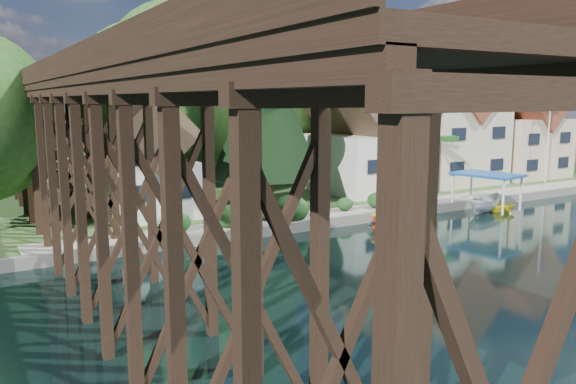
# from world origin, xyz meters

# --- Properties ---
(ground) EXTENTS (140.00, 140.00, 0.00)m
(ground) POSITION_xyz_m (0.00, 0.00, 0.00)
(ground) COLOR black
(ground) RESTS_ON ground
(bank) EXTENTS (140.00, 52.00, 0.50)m
(bank) POSITION_xyz_m (0.00, 34.00, 0.25)
(bank) COLOR #315020
(bank) RESTS_ON ground
(seawall) EXTENTS (60.00, 0.40, 0.62)m
(seawall) POSITION_xyz_m (4.00, 8.00, 0.31)
(seawall) COLOR slate
(seawall) RESTS_ON ground
(promenade) EXTENTS (50.00, 2.60, 0.06)m
(promenade) POSITION_xyz_m (6.00, 9.30, 0.53)
(promenade) COLOR gray
(promenade) RESTS_ON bank
(trestle_bridge) EXTENTS (4.12, 44.18, 9.30)m
(trestle_bridge) POSITION_xyz_m (-16.00, 5.17, 5.35)
(trestle_bridge) COLOR black
(trestle_bridge) RESTS_ON ground
(house_left) EXTENTS (7.64, 8.64, 11.02)m
(house_left) POSITION_xyz_m (7.00, 16.00, 5.14)
(house_left) COLOR white
(house_left) RESTS_ON bank
(house_center) EXTENTS (8.65, 9.18, 13.89)m
(house_center) POSITION_xyz_m (16.00, 16.50, 6.42)
(house_center) COLOR beige
(house_center) RESTS_ON bank
(house_right) EXTENTS (8.15, 8.64, 12.45)m
(house_right) POSITION_xyz_m (25.00, 16.00, 5.78)
(house_right) COLOR beige
(house_right) RESTS_ON bank
(shed) EXTENTS (5.09, 5.40, 7.85)m
(shed) POSITION_xyz_m (-11.00, 14.50, 3.83)
(shed) COLOR white
(shed) RESTS_ON bank
(bg_trees) EXTENTS (49.90, 13.30, 10.57)m
(bg_trees) POSITION_xyz_m (1.00, 21.25, 7.29)
(bg_trees) COLOR #382314
(bg_trees) RESTS_ON bank
(shrubs) EXTENTS (15.76, 2.47, 1.70)m
(shrubs) POSITION_xyz_m (-4.60, 9.26, 1.23)
(shrubs) COLOR #174119
(shrubs) RESTS_ON bank
(conifer) EXTENTS (7.30, 7.30, 17.97)m
(conifer) POSITION_xyz_m (-3.60, 12.87, 9.15)
(conifer) COLOR #382314
(conifer) RESTS_ON bank
(palm_tree) EXTENTS (3.84, 3.84, 4.78)m
(palm_tree) POSITION_xyz_m (10.82, 11.95, 4.67)
(palm_tree) COLOR #382314
(palm_tree) RESTS_ON bank
(flagpole) EXTENTS (1.15, 0.19, 7.36)m
(flagpole) POSITION_xyz_m (23.76, 11.21, 5.01)
(flagpole) COLOR white
(flagpole) RESTS_ON bank
(tugboat) EXTENTS (3.36, 1.93, 2.39)m
(tugboat) POSITION_xyz_m (1.99, 5.69, 0.72)
(tugboat) COLOR red
(tugboat) RESTS_ON ground
(boat_white_a) EXTENTS (4.50, 3.49, 0.86)m
(boat_white_a) POSITION_xyz_m (2.35, 6.22, 0.43)
(boat_white_a) COLOR silver
(boat_white_a) RESTS_ON ground
(boat_canopy) EXTENTS (3.72, 4.77, 2.75)m
(boat_canopy) POSITION_xyz_m (10.18, 6.33, 1.18)
(boat_canopy) COLOR silver
(boat_canopy) RESTS_ON ground
(boat_yellow) EXTENTS (2.81, 2.59, 1.23)m
(boat_yellow) POSITION_xyz_m (11.30, 5.93, 0.62)
(boat_yellow) COLOR yellow
(boat_yellow) RESTS_ON ground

